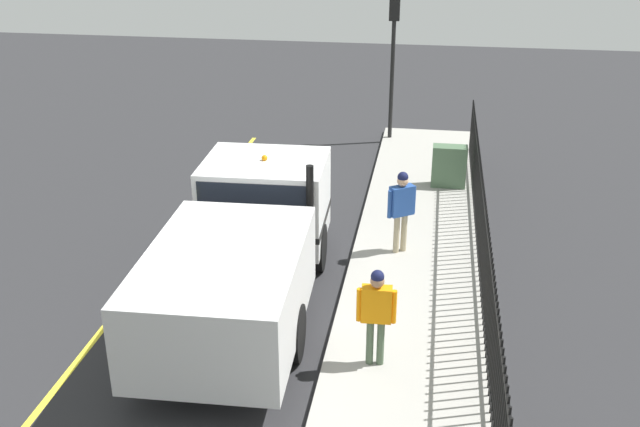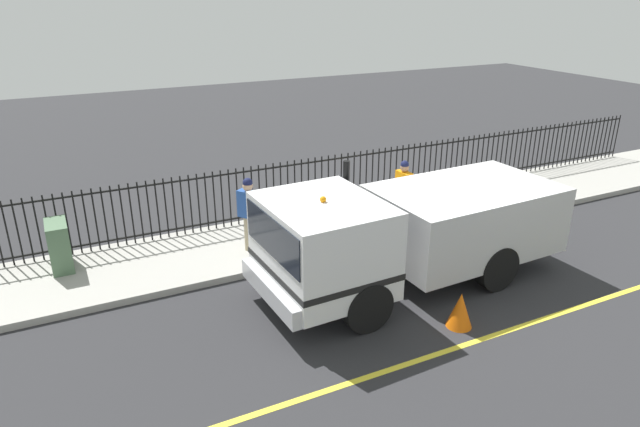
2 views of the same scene
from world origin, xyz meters
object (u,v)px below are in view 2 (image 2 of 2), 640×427
work_truck (399,230)px  traffic_cone (460,310)px  worker_standing (249,207)px  pedestrian_distant (404,185)px  utility_cabinet (59,246)px

work_truck → traffic_cone: size_ratio=9.83×
worker_standing → pedestrian_distant: (-0.15, -4.04, -0.06)m
work_truck → pedestrian_distant: 3.06m
worker_standing → traffic_cone: bearing=-5.7°
work_truck → traffic_cone: 2.02m
utility_cabinet → pedestrian_distant: bearing=-98.1°
pedestrian_distant → utility_cabinet: bearing=-100.5°
traffic_cone → utility_cabinet: bearing=49.6°
work_truck → utility_cabinet: (3.62, 6.18, -0.58)m
work_truck → worker_standing: (2.63, 2.25, -0.03)m
utility_cabinet → traffic_cone: bearing=-130.4°
pedestrian_distant → utility_cabinet: size_ratio=1.57×
pedestrian_distant → traffic_cone: bearing=-23.1°
worker_standing → traffic_cone: 5.12m
pedestrian_distant → utility_cabinet: 8.07m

